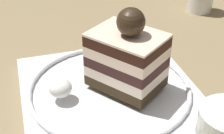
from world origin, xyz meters
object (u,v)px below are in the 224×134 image
object	(u,v)px
dessert_plate	(112,90)
fork	(141,52)
cake_slice	(127,57)
whipped_cream_dollop	(60,88)

from	to	relation	value
dessert_plate	fork	xyz separation A→B (m)	(-0.08, 0.06, 0.01)
cake_slice	dessert_plate	bearing A→B (deg)	-95.10
dessert_plate	whipped_cream_dollop	world-z (taller)	whipped_cream_dollop
whipped_cream_dollop	fork	world-z (taller)	whipped_cream_dollop
dessert_plate	whipped_cream_dollop	size ratio (longest dim) A/B	8.65
whipped_cream_dollop	fork	size ratio (longest dim) A/B	0.33
cake_slice	fork	distance (m)	0.10
dessert_plate	fork	bearing A→B (deg)	141.89
whipped_cream_dollop	fork	bearing A→B (deg)	124.32
dessert_plate	whipped_cream_dollop	xyz separation A→B (m)	(0.01, -0.07, 0.02)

